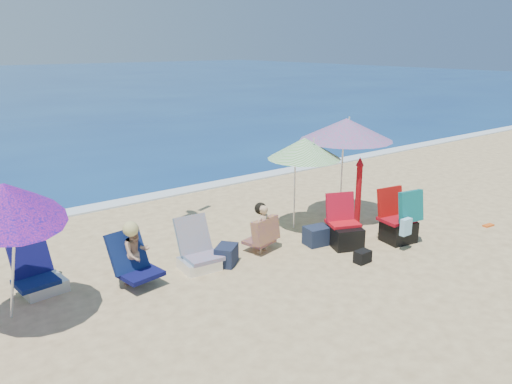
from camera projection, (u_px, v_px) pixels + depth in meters
ground at (310, 270)px, 8.06m from camera, size 120.00×120.00×0.00m
foam at (159, 195)px, 11.94m from camera, size 120.00×0.50×0.04m
umbrella_turquoise at (346, 129)px, 9.91m from camera, size 2.01×2.01×2.07m
umbrella_striped at (304, 148)px, 9.38m from camera, size 1.77×1.77×1.80m
umbrella_blue at (3, 200)px, 6.03m from camera, size 1.98×2.01×2.02m
furled_umbrella at (358, 191)px, 9.56m from camera, size 0.15×0.15×1.43m
chair_navy at (39, 278)px, 7.33m from camera, size 0.71×0.76×0.78m
chair_rainbow at (198, 255)px, 8.11m from camera, size 0.65×0.75×0.78m
camp_chair_left at (345, 231)px, 8.94m from camera, size 0.71×0.77×0.90m
camp_chair_right at (400, 223)px, 9.10m from camera, size 0.68×0.75×1.00m
person_center at (263, 229)px, 8.66m from camera, size 0.63×0.53×0.85m
person_left at (135, 254)px, 7.50m from camera, size 0.69×0.72×1.02m
bag_navy_a at (226, 255)px, 8.23m from camera, size 0.50×0.48×0.32m
bag_tan at (313, 237)px, 9.12m from camera, size 0.32×0.27×0.24m
bag_navy_b at (317, 236)px, 9.05m from camera, size 0.48×0.39×0.33m
bag_black_b at (363, 257)px, 8.31m from camera, size 0.27×0.19×0.20m
orange_item at (488, 225)px, 9.99m from camera, size 0.24×0.13×0.03m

